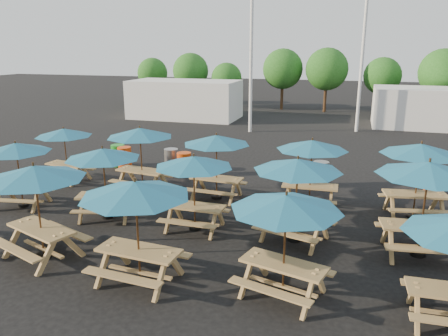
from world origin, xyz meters
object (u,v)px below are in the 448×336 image
(picnic_unit_2, at_px, (64,135))
(picnic_unit_6, at_px, (135,194))
(waste_bin_2, at_px, (171,160))
(waste_bin_5, at_px, (433,181))
(picnic_unit_13, at_px, (428,173))
(waste_bin_3, at_px, (184,164))
(picnic_unit_9, at_px, (286,207))
(waste_bin_1, at_px, (125,158))
(picnic_unit_5, at_px, (140,135))
(waste_bin_4, at_px, (321,174))
(picnic_unit_11, at_px, (312,148))
(picnic_unit_8, at_px, (216,143))
(picnic_unit_7, at_px, (194,165))
(picnic_unit_1, at_px, (16,151))
(picnic_unit_14, at_px, (421,153))
(picnic_unit_4, at_px, (103,157))
(picnic_unit_3, at_px, (35,177))
(picnic_unit_10, at_px, (298,169))

(picnic_unit_2, height_order, picnic_unit_6, picnic_unit_6)
(waste_bin_2, distance_m, waste_bin_5, 10.46)
(picnic_unit_13, bearing_deg, waste_bin_3, 141.71)
(picnic_unit_9, distance_m, waste_bin_1, 11.87)
(picnic_unit_5, relative_size, waste_bin_3, 2.81)
(waste_bin_2, bearing_deg, waste_bin_4, -3.14)
(picnic_unit_2, bearing_deg, picnic_unit_13, -5.69)
(waste_bin_1, bearing_deg, picnic_unit_11, -16.89)
(picnic_unit_9, relative_size, picnic_unit_13, 1.01)
(picnic_unit_8, height_order, picnic_unit_13, picnic_unit_13)
(waste_bin_4, bearing_deg, picnic_unit_7, -121.10)
(picnic_unit_8, relative_size, picnic_unit_9, 0.85)
(picnic_unit_8, xyz_separation_m, waste_bin_2, (-2.99, 2.89, -1.55))
(picnic_unit_2, bearing_deg, waste_bin_1, 69.05)
(picnic_unit_7, height_order, picnic_unit_11, picnic_unit_11)
(waste_bin_1, height_order, waste_bin_4, same)
(waste_bin_5, bearing_deg, picnic_unit_9, -116.51)
(picnic_unit_5, height_order, picnic_unit_9, picnic_unit_5)
(picnic_unit_7, relative_size, waste_bin_1, 2.40)
(picnic_unit_7, bearing_deg, picnic_unit_2, 156.06)
(waste_bin_2, height_order, waste_bin_5, same)
(picnic_unit_1, xyz_separation_m, picnic_unit_14, (12.61, 2.73, 0.17))
(waste_bin_3, distance_m, waste_bin_5, 9.67)
(picnic_unit_14, bearing_deg, picnic_unit_2, 169.27)
(picnic_unit_2, xyz_separation_m, waste_bin_1, (1.27, 2.35, -1.41))
(picnic_unit_4, xyz_separation_m, picnic_unit_8, (2.78, 2.75, 0.04))
(picnic_unit_3, relative_size, picnic_unit_14, 1.13)
(picnic_unit_3, height_order, picnic_unit_10, picnic_unit_3)
(waste_bin_1, distance_m, waste_bin_2, 2.14)
(picnic_unit_3, bearing_deg, picnic_unit_11, 62.35)
(picnic_unit_14, bearing_deg, picnic_unit_5, 170.16)
(picnic_unit_6, bearing_deg, waste_bin_5, 54.35)
(picnic_unit_7, bearing_deg, picnic_unit_13, 1.89)
(picnic_unit_14, bearing_deg, picnic_unit_6, -146.94)
(picnic_unit_13, distance_m, waste_bin_2, 11.04)
(picnic_unit_9, bearing_deg, picnic_unit_10, 108.21)
(waste_bin_2, bearing_deg, picnic_unit_5, -89.33)
(picnic_unit_1, distance_m, picnic_unit_3, 4.32)
(picnic_unit_2, bearing_deg, picnic_unit_10, -10.04)
(picnic_unit_1, xyz_separation_m, picnic_unit_5, (3.11, 2.73, 0.16))
(picnic_unit_6, distance_m, picnic_unit_7, 3.18)
(picnic_unit_8, distance_m, waste_bin_5, 8.11)
(picnic_unit_1, relative_size, picnic_unit_14, 0.91)
(picnic_unit_14, height_order, waste_bin_1, picnic_unit_14)
(picnic_unit_10, xyz_separation_m, waste_bin_1, (-8.26, 5.36, -1.61))
(picnic_unit_1, height_order, picnic_unit_8, picnic_unit_8)
(picnic_unit_4, bearing_deg, picnic_unit_13, -14.48)
(waste_bin_4, bearing_deg, waste_bin_3, -178.68)
(picnic_unit_7, height_order, waste_bin_3, picnic_unit_7)
(picnic_unit_2, xyz_separation_m, picnic_unit_11, (9.64, -0.19, 0.14))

